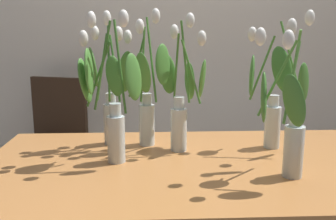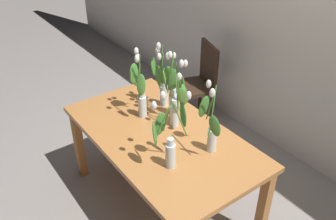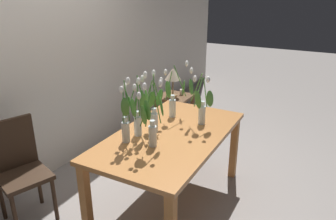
{
  "view_description": "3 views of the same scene",
  "coord_description": "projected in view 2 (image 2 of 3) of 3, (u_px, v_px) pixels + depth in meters",
  "views": [
    {
      "loc": [
        -0.15,
        -1.39,
        1.24
      ],
      "look_at": [
        -0.08,
        0.0,
        0.95
      ],
      "focal_mm": 40.87,
      "sensor_mm": 36.0,
      "label": 1
    },
    {
      "loc": [
        1.8,
        -1.25,
        2.34
      ],
      "look_at": [
        0.08,
        0.01,
        0.99
      ],
      "focal_mm": 38.23,
      "sensor_mm": 36.0,
      "label": 2
    },
    {
      "loc": [
        -2.35,
        -1.23,
        1.99
      ],
      "look_at": [
        0.08,
        0.07,
        0.93
      ],
      "focal_mm": 34.6,
      "sensor_mm": 36.0,
      "label": 3
    }
  ],
  "objects": [
    {
      "name": "room_wall_rear",
      "position": [
        300.0,
        17.0,
        3.12
      ],
      "size": [
        9.0,
        0.1,
        2.7
      ],
      "primitive_type": "cube",
      "color": "silver",
      "rests_on": "ground"
    },
    {
      "name": "dining_chair",
      "position": [
        199.0,
        80.0,
        3.9
      ],
      "size": [
        0.51,
        0.51,
        0.93
      ],
      "color": "#382619",
      "rests_on": "ground"
    },
    {
      "name": "tulip_vase_3",
      "position": [
        162.0,
        84.0,
        2.93
      ],
      "size": [
        0.21,
        0.14,
        0.58
      ],
      "color": "silver",
      "rests_on": "dining_table"
    },
    {
      "name": "dining_table",
      "position": [
        161.0,
        143.0,
        2.76
      ],
      "size": [
        1.6,
        0.9,
        0.74
      ],
      "color": "#B7753D",
      "rests_on": "ground"
    },
    {
      "name": "tulip_vase_1",
      "position": [
        178.0,
        103.0,
        2.69
      ],
      "size": [
        0.21,
        0.19,
        0.57
      ],
      "color": "silver",
      "rests_on": "dining_table"
    },
    {
      "name": "tulip_vase_2",
      "position": [
        211.0,
        130.0,
        2.44
      ],
      "size": [
        0.26,
        0.18,
        0.57
      ],
      "color": "silver",
      "rests_on": "dining_table"
    },
    {
      "name": "tulip_vase_5",
      "position": [
        140.0,
        92.0,
        2.8
      ],
      "size": [
        0.26,
        0.15,
        0.57
      ],
      "color": "silver",
      "rests_on": "dining_table"
    },
    {
      "name": "ground_plane",
      "position": [
        162.0,
        202.0,
        3.1
      ],
      "size": [
        18.0,
        18.0,
        0.0
      ],
      "primitive_type": "plane",
      "color": "gray"
    },
    {
      "name": "tulip_vase_4",
      "position": [
        169.0,
        140.0,
        2.3
      ],
      "size": [
        0.18,
        0.27,
        0.54
      ],
      "color": "silver",
      "rests_on": "dining_table"
    },
    {
      "name": "tulip_vase_0",
      "position": [
        172.0,
        91.0,
        2.82
      ],
      "size": [
        0.23,
        0.2,
        0.58
      ],
      "color": "silver",
      "rests_on": "dining_table"
    }
  ]
}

